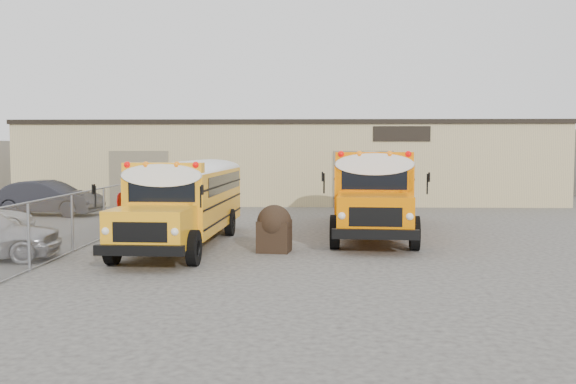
{
  "coord_description": "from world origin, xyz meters",
  "views": [
    {
      "loc": [
        1.23,
        -19.04,
        3.19
      ],
      "look_at": [
        0.41,
        3.7,
        1.6
      ],
      "focal_mm": 40.0,
      "sensor_mm": 36.0,
      "label": 1
    }
  ],
  "objects_px": {
    "car_dark": "(48,198)",
    "school_bus_left": "(218,185)",
    "tarp_bundle": "(274,228)",
    "school_bus_right": "(370,177)"
  },
  "relations": [
    {
      "from": "car_dark",
      "to": "tarp_bundle",
      "type": "bearing_deg",
      "value": -124.67
    },
    {
      "from": "tarp_bundle",
      "to": "car_dark",
      "type": "xyz_separation_m",
      "value": [
        -11.2,
        10.12,
        0.08
      ]
    },
    {
      "from": "school_bus_left",
      "to": "car_dark",
      "type": "distance_m",
      "value": 8.9
    },
    {
      "from": "school_bus_right",
      "to": "tarp_bundle",
      "type": "distance_m",
      "value": 11.94
    },
    {
      "from": "school_bus_right",
      "to": "car_dark",
      "type": "bearing_deg",
      "value": -175.79
    },
    {
      "from": "car_dark",
      "to": "school_bus_left",
      "type": "bearing_deg",
      "value": -100.68
    },
    {
      "from": "tarp_bundle",
      "to": "car_dark",
      "type": "distance_m",
      "value": 15.09
    },
    {
      "from": "school_bus_left",
      "to": "car_dark",
      "type": "relative_size",
      "value": 1.94
    },
    {
      "from": "tarp_bundle",
      "to": "car_dark",
      "type": "height_order",
      "value": "car_dark"
    },
    {
      "from": "school_bus_left",
      "to": "tarp_bundle",
      "type": "bearing_deg",
      "value": -69.33
    }
  ]
}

